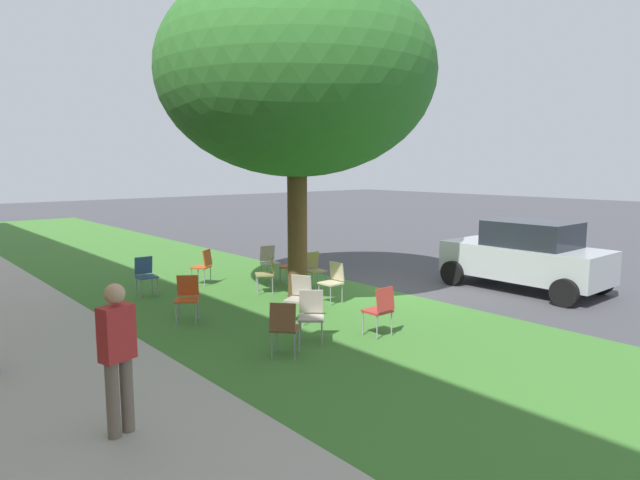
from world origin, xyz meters
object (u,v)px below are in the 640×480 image
chair_0 (333,279)px  chair_5 (299,295)px  chair_2 (269,260)px  chair_10 (145,273)px  chair_3 (380,307)px  chair_1 (292,264)px  chair_8 (187,295)px  chair_6 (311,312)px  chair_4 (284,325)px  street_tree (296,74)px  pedestrian_1 (118,353)px  chair_9 (314,267)px  chair_7 (204,264)px  parked_car (526,255)px  chair_11 (267,271)px

chair_0 → chair_5: size_ratio=1.00×
chair_2 → chair_10: size_ratio=1.00×
chair_0 → chair_10: (3.28, 2.78, 0.00)m
chair_0 → chair_3: bearing=157.1°
chair_1 → chair_8: (-1.31, 3.52, 0.00)m
chair_6 → chair_8: 2.65m
chair_4 → chair_0: bearing=-54.5°
street_tree → chair_1: bearing=-32.6°
chair_3 → pedestrian_1: 4.73m
street_tree → chair_0: (-0.94, -0.23, -4.35)m
chair_4 → chair_6: size_ratio=1.00×
chair_9 → chair_4: bearing=134.5°
chair_4 → chair_7: size_ratio=1.00×
chair_0 → chair_10: 4.30m
chair_9 → parked_car: size_ratio=0.24×
chair_5 → chair_7: bearing=-3.2°
chair_4 → chair_6: (0.28, -0.77, 0.00)m
chair_9 → chair_10: bearing=59.6°
chair_0 → chair_9: (1.32, -0.57, 0.00)m
chair_6 → chair_2: bearing=-27.8°
chair_11 → chair_9: bearing=-107.7°
chair_1 → chair_6: size_ratio=1.00×
chair_4 → parked_car: (-0.03, -7.13, 0.32)m
street_tree → chair_5: size_ratio=8.04×
chair_4 → chair_7: bearing=-16.5°
chair_5 → chair_10: 4.15m
pedestrian_1 → chair_9: bearing=-56.6°
chair_7 → chair_8: 3.28m
chair_7 → pedestrian_1: bearing=144.6°
street_tree → chair_4: street_tree is taller
chair_5 → chair_11: size_ratio=1.00×
chair_5 → chair_11: (2.33, -0.91, 0.00)m
chair_4 → chair_3: bearing=-97.6°
chair_1 → chair_4: size_ratio=1.00×
street_tree → chair_4: size_ratio=8.04×
chair_0 → pedestrian_1: bearing=116.3°
chair_5 → parked_car: bearing=-103.7°
chair_5 → chair_8: bearing=49.4°
chair_4 → chair_11: size_ratio=1.00×
chair_1 → pedestrian_1: size_ratio=0.52×
chair_9 → chair_1: bearing=7.6°
chair_1 → chair_5: 3.30m
chair_0 → chair_6: 2.71m
parked_car → pedestrian_1: pedestrian_1 is taller
chair_10 → chair_5: bearing=-161.3°
parked_car → pedestrian_1: bearing=94.2°
chair_4 → chair_6: 0.81m
chair_8 → pedestrian_1: pedestrian_1 is taller
chair_1 → chair_8: bearing=110.4°
chair_6 → chair_0: bearing=-49.9°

